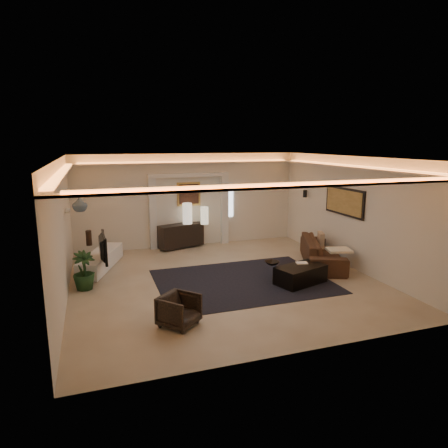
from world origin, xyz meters
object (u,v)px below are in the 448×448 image
object	(u,v)px
console	(181,235)
coffee_table	(300,275)
armchair	(179,310)
sofa	(322,252)

from	to	relation	value
console	coffee_table	distance (m)	4.46
coffee_table	armchair	distance (m)	3.38
coffee_table	console	bearing A→B (deg)	98.15
coffee_table	armchair	xyz separation A→B (m)	(-3.15, -1.22, 0.08)
sofa	coffee_table	size ratio (longest dim) A/B	2.04
sofa	armchair	bearing A→B (deg)	141.52
console	coffee_table	world-z (taller)	console
armchair	sofa	bearing A→B (deg)	-14.57
sofa	console	bearing A→B (deg)	72.01
console	sofa	bearing A→B (deg)	-58.71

